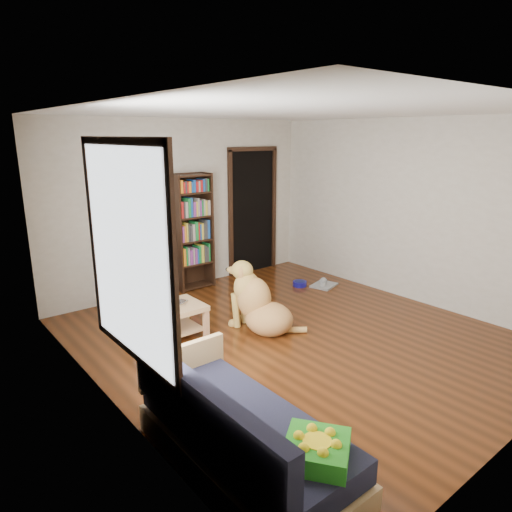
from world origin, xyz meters
TOP-DOWN VIEW (x-y plane):
  - ground at (0.00, 0.00)m, footprint 5.00×5.00m
  - ceiling at (0.00, 0.00)m, footprint 5.00×5.00m
  - wall_back at (0.00, 2.50)m, footprint 4.50×0.00m
  - wall_left at (-2.25, 0.00)m, footprint 0.00×5.00m
  - wall_right at (2.25, 0.00)m, footprint 0.00×5.00m
  - green_cushion at (-1.75, -2.02)m, footprint 0.54×0.54m
  - laptop at (-1.06, 0.86)m, footprint 0.34×0.27m
  - dog_bowl at (1.39, 1.32)m, footprint 0.22×0.22m
  - grey_rag at (1.69, 1.07)m, footprint 0.47×0.42m
  - window at (-2.23, -0.50)m, footprint 0.03×1.46m
  - doorway at (1.35, 2.48)m, footprint 1.03×0.05m
  - tv_stand at (-0.90, 2.25)m, footprint 0.90×0.45m
  - crt_tv at (-0.90, 2.27)m, footprint 0.55×0.52m
  - bookshelf at (0.05, 2.34)m, footprint 0.60×0.30m
  - sofa at (-1.87, -1.38)m, footprint 0.80×1.80m
  - coffee_table at (-1.06, 0.89)m, footprint 0.55×0.55m
  - dog at (-0.19, 0.44)m, footprint 0.73×0.99m

SIDE VIEW (x-z plane):
  - ground at x=0.00m, z-range 0.00..0.00m
  - grey_rag at x=1.69m, z-range 0.00..0.03m
  - dog_bowl at x=1.39m, z-range 0.00..0.08m
  - sofa at x=-1.87m, z-range -0.14..0.66m
  - tv_stand at x=-0.90m, z-range 0.02..0.52m
  - coffee_table at x=-1.06m, z-range 0.08..0.48m
  - dog at x=-0.19m, z-range -0.12..0.77m
  - laptop at x=-1.06m, z-range 0.40..0.42m
  - green_cushion at x=-1.75m, z-range 0.42..0.55m
  - crt_tv at x=-0.90m, z-range 0.45..1.03m
  - bookshelf at x=0.05m, z-range 0.10..1.90m
  - doorway at x=1.35m, z-range 0.03..2.21m
  - wall_back at x=0.00m, z-range -0.95..3.55m
  - wall_left at x=-2.25m, z-range -1.20..3.80m
  - wall_right at x=2.25m, z-range -1.20..3.80m
  - window at x=-2.23m, z-range 0.65..2.35m
  - ceiling at x=0.00m, z-range 2.60..2.60m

